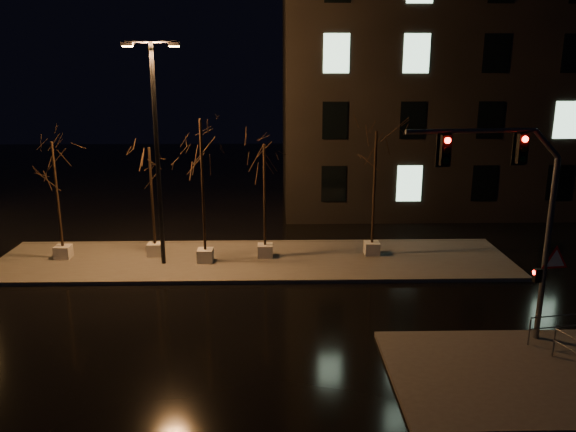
{
  "coord_description": "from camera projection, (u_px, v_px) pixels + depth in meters",
  "views": [
    {
      "loc": [
        0.94,
        -16.9,
        8.11
      ],
      "look_at": [
        1.4,
        3.14,
        2.8
      ],
      "focal_mm": 35.0,
      "sensor_mm": 36.0,
      "label": 1
    }
  ],
  "objects": [
    {
      "name": "streetlight_main",
      "position": [
        156.0,
        140.0,
        22.28
      ],
      "size": [
        2.23,
        0.27,
        8.96
      ],
      "rotation": [
        0.0,
        0.0,
        -0.01
      ],
      "color": "black",
      "rests_on": "median"
    },
    {
      "name": "tree_4",
      "position": [
        375.0,
        159.0,
        23.66
      ],
      "size": [
        1.8,
        1.8,
        5.55
      ],
      "color": "beige",
      "rests_on": "median"
    },
    {
      "name": "ground",
      "position": [
        248.0,
        323.0,
        18.39
      ],
      "size": [
        90.0,
        90.0,
        0.0
      ],
      "primitive_type": "plane",
      "color": "black",
      "rests_on": "ground"
    },
    {
      "name": "guard_rail_a",
      "position": [
        560.0,
        324.0,
        16.67
      ],
      "size": [
        2.02,
        0.37,
        0.88
      ],
      "rotation": [
        0.0,
        0.0,
        0.16
      ],
      "color": "#5C5E64",
      "rests_on": "sidewalk_corner"
    },
    {
      "name": "tree_3",
      "position": [
        264.0,
        170.0,
        23.44
      ],
      "size": [
        1.8,
        1.8,
        5.01
      ],
      "color": "beige",
      "rests_on": "median"
    },
    {
      "name": "tree_1",
      "position": [
        150.0,
        172.0,
        23.65
      ],
      "size": [
        1.8,
        1.8,
        4.88
      ],
      "color": "beige",
      "rests_on": "median"
    },
    {
      "name": "tree_0",
      "position": [
        54.0,
        168.0,
        23.24
      ],
      "size": [
        1.8,
        1.8,
        5.17
      ],
      "color": "beige",
      "rests_on": "median"
    },
    {
      "name": "sidewalk_corner",
      "position": [
        519.0,
        375.0,
        15.15
      ],
      "size": [
        7.0,
        5.0,
        0.15
      ],
      "primitive_type": "cube",
      "color": "#4D4A45",
      "rests_on": "ground"
    },
    {
      "name": "traffic_signal_mast",
      "position": [
        518.0,
        205.0,
        15.9
      ],
      "size": [
        5.2,
        0.61,
        6.37
      ],
      "rotation": [
        0.0,
        0.0,
        0.1
      ],
      "color": "#5C5E64",
      "rests_on": "sidewalk_corner"
    },
    {
      "name": "building",
      "position": [
        489.0,
        78.0,
        34.17
      ],
      "size": [
        25.0,
        12.0,
        15.0
      ],
      "primitive_type": "cube",
      "color": "black",
      "rests_on": "ground"
    },
    {
      "name": "median",
      "position": [
        254.0,
        260.0,
        24.17
      ],
      "size": [
        22.0,
        5.0,
        0.15
      ],
      "primitive_type": "cube",
      "color": "#4D4A45",
      "rests_on": "ground"
    },
    {
      "name": "tree_2",
      "position": [
        201.0,
        152.0,
        22.6
      ],
      "size": [
        1.8,
        1.8,
        6.16
      ],
      "color": "beige",
      "rests_on": "median"
    }
  ]
}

